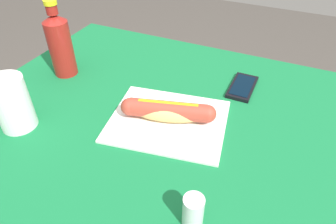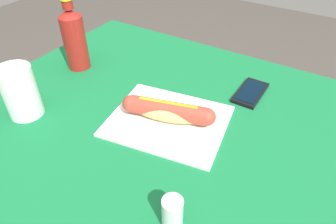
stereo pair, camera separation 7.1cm
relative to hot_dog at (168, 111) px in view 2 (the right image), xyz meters
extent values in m
cylinder|color=brown|center=(-0.40, 0.30, -0.41)|extent=(0.07, 0.07, 0.69)
cylinder|color=brown|center=(0.37, 0.30, -0.41)|extent=(0.07, 0.07, 0.69)
cube|color=brown|center=(-0.02, -0.03, -0.05)|extent=(0.93, 0.81, 0.03)
cube|color=#146B38|center=(-0.02, -0.03, -0.04)|extent=(0.99, 0.87, 0.00)
cube|color=white|center=(0.00, 0.00, -0.03)|extent=(0.30, 0.26, 0.01)
ellipsoid|color=#DBB26B|center=(0.00, 0.00, 0.00)|extent=(0.18, 0.10, 0.05)
cylinder|color=#A83D2D|center=(0.00, 0.00, 0.00)|extent=(0.19, 0.09, 0.04)
sphere|color=#A83D2D|center=(0.09, 0.02, 0.00)|extent=(0.04, 0.04, 0.04)
sphere|color=#A83D2D|center=(-0.09, -0.02, 0.00)|extent=(0.04, 0.04, 0.04)
cube|color=yellow|center=(0.00, 0.00, 0.02)|extent=(0.13, 0.04, 0.00)
cube|color=black|center=(0.13, 0.21, -0.03)|extent=(0.06, 0.13, 0.01)
cube|color=black|center=(0.13, 0.21, -0.02)|extent=(0.05, 0.11, 0.00)
cylinder|color=maroon|center=(-0.36, 0.08, 0.05)|extent=(0.07, 0.07, 0.16)
cone|color=maroon|center=(-0.36, 0.08, 0.13)|extent=(0.07, 0.07, 0.02)
cylinder|color=maroon|center=(-0.36, 0.08, 0.16)|extent=(0.03, 0.03, 0.02)
cylinder|color=white|center=(-0.31, -0.15, 0.03)|extent=(0.08, 0.08, 0.13)
cylinder|color=silver|center=(0.15, -0.22, 0.00)|extent=(0.04, 0.04, 0.06)
camera|label=1|loc=(0.23, -0.51, 0.44)|focal=32.78mm
camera|label=2|loc=(0.29, -0.47, 0.44)|focal=32.78mm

